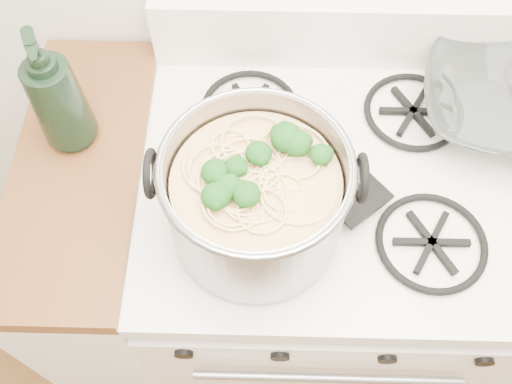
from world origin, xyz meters
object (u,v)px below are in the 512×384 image
spatula (357,195)px  glass_bowl (496,110)px  gas_range (313,267)px  stock_pot (256,199)px  bottle (54,92)px

spatula → glass_bowl: size_ratio=2.44×
gas_range → spatula: 0.50m
stock_pot → spatula: stock_pot is taller
gas_range → stock_pot: bearing=-140.2°
gas_range → glass_bowl: bearing=23.1°
spatula → stock_pot: bearing=-111.9°
gas_range → bottle: bearing=172.5°
stock_pot → spatula: bearing=18.5°
gas_range → stock_pot: 0.62m
gas_range → glass_bowl: 0.62m
glass_bowl → bottle: bearing=-175.1°
spatula → glass_bowl: bearing=84.3°
bottle → spatula: bearing=-35.9°
spatula → bottle: bearing=-143.6°
stock_pot → glass_bowl: size_ratio=2.70×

